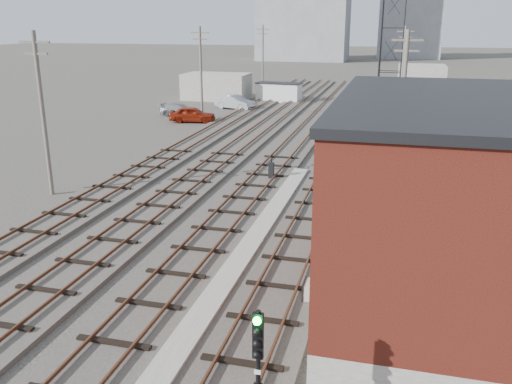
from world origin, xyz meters
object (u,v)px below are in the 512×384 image
(car_silver, at_px, (235,102))
(car_grey, at_px, (180,110))
(car_red, at_px, (192,114))
(signal_mast, at_px, (258,375))
(site_trailer, at_px, (279,92))
(switch_stand, at_px, (271,171))

(car_silver, distance_m, car_grey, 7.23)
(car_silver, bearing_deg, car_red, -170.25)
(car_silver, relative_size, car_grey, 1.10)
(signal_mast, xyz_separation_m, car_grey, (-19.39, 42.80, -1.45))
(car_silver, bearing_deg, site_trailer, -5.08)
(site_trailer, height_order, car_grey, site_trailer)
(signal_mast, height_order, site_trailer, signal_mast)
(signal_mast, distance_m, site_trailer, 57.05)
(signal_mast, height_order, car_red, signal_mast)
(site_trailer, bearing_deg, switch_stand, -72.30)
(signal_mast, bearing_deg, car_red, 112.93)
(signal_mast, distance_m, car_grey, 47.01)
(car_silver, height_order, car_grey, car_silver)
(switch_stand, distance_m, car_grey, 25.75)
(car_red, height_order, car_silver, car_silver)
(switch_stand, bearing_deg, car_red, 123.38)
(switch_stand, relative_size, car_red, 0.31)
(signal_mast, bearing_deg, site_trailer, 101.80)
(signal_mast, bearing_deg, car_grey, 114.37)
(signal_mast, xyz_separation_m, car_red, (-16.77, 39.65, -1.31))
(car_red, bearing_deg, switch_stand, -156.51)
(signal_mast, height_order, switch_stand, signal_mast)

